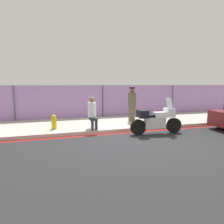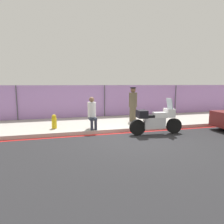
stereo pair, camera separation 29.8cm
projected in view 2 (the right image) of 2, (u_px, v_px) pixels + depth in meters
The scene contains 8 objects.
ground_plane at pixel (133, 139), 7.38m from camera, with size 120.00×120.00×0.00m, color #262628.
sidewalk at pixel (113, 123), 10.06m from camera, with size 34.84×3.50×0.15m.
curb_paint_stripe at pixel (124, 133), 8.32m from camera, with size 34.84×0.18×0.01m.
storefront_fence at pixel (104, 102), 11.70m from camera, with size 33.10×0.17×1.96m.
motorcycle at pixel (156, 120), 8.02m from camera, with size 2.21×0.60×1.46m.
officer_standing at pixel (133, 104), 10.00m from camera, with size 0.41×0.41×1.71m.
person_seated_on_curb at pixel (92, 111), 8.40m from camera, with size 0.35×0.67×1.33m.
fire_hydrant at pixel (54, 122), 8.44m from camera, with size 0.21×0.26×0.60m.
Camera 2 is at (-2.65, -6.71, 2.02)m, focal length 32.00 mm.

